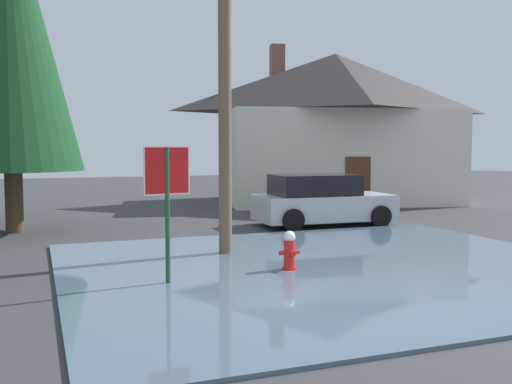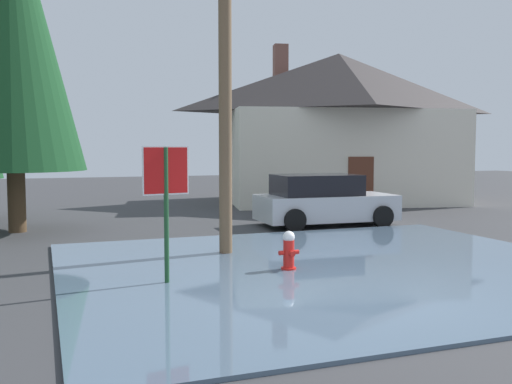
% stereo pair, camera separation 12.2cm
% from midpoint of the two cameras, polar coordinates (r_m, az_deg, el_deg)
% --- Properties ---
extents(ground_plane, '(80.00, 80.00, 0.10)m').
position_cam_midpoint_polar(ground_plane, '(9.15, 10.07, -10.75)').
color(ground_plane, '#38383A').
extents(flood_puddle, '(10.39, 8.97, 0.06)m').
position_cam_midpoint_polar(flood_puddle, '(11.42, 8.39, -7.29)').
color(flood_puddle, '#4C6075').
rests_on(flood_puddle, ground).
extents(lane_stop_bar, '(4.13, 0.66, 0.01)m').
position_cam_midpoint_polar(lane_stop_bar, '(7.52, 9.52, -13.68)').
color(lane_stop_bar, silver).
rests_on(lane_stop_bar, ground).
extents(stop_sign_near, '(0.80, 0.16, 2.36)m').
position_cam_midpoint_polar(stop_sign_near, '(9.74, -8.52, 0.61)').
color(stop_sign_near, '#1E4C28').
rests_on(stop_sign_near, ground).
extents(fire_hydrant, '(0.39, 0.34, 0.78)m').
position_cam_midpoint_polar(fire_hydrant, '(10.88, 3.58, -5.93)').
color(fire_hydrant, red).
rests_on(fire_hydrant, ground).
extents(utility_pole, '(1.60, 0.28, 8.10)m').
position_cam_midpoint_polar(utility_pole, '(12.57, -2.79, 13.05)').
color(utility_pole, brown).
rests_on(utility_pole, ground).
extents(house, '(11.25, 8.60, 6.87)m').
position_cam_midpoint_polar(house, '(25.39, 8.23, 6.53)').
color(house, silver).
rests_on(house, ground).
extents(parked_car, '(4.15, 2.20, 1.54)m').
position_cam_midpoint_polar(parked_car, '(17.47, 6.85, -0.89)').
color(parked_car, silver).
rests_on(parked_car, ground).
extents(pine_tree_mid_left, '(3.80, 3.80, 9.50)m').
position_cam_midpoint_polar(pine_tree_mid_left, '(17.52, -22.80, 14.75)').
color(pine_tree_mid_left, '#4C3823').
rests_on(pine_tree_mid_left, ground).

